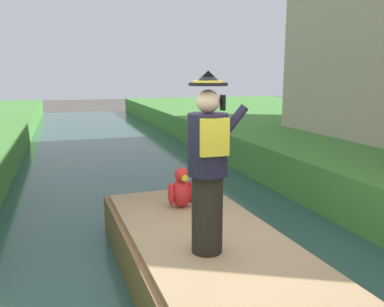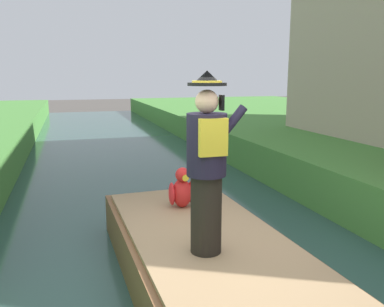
# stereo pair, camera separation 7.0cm
# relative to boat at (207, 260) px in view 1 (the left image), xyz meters

# --- Properties ---
(ground_plane) EXTENTS (80.00, 80.00, 0.00)m
(ground_plane) POSITION_rel_boat_xyz_m (0.00, -0.30, -0.40)
(ground_plane) COLOR #4C4742
(canal_water) EXTENTS (5.39, 48.00, 0.10)m
(canal_water) POSITION_rel_boat_xyz_m (0.00, -0.30, -0.35)
(canal_water) COLOR #2D4C47
(canal_water) RESTS_ON ground
(boat) EXTENTS (1.93, 4.25, 0.61)m
(boat) POSITION_rel_boat_xyz_m (0.00, 0.00, 0.00)
(boat) COLOR brown
(boat) RESTS_ON canal_water
(person_pirate) EXTENTS (0.61, 0.42, 1.85)m
(person_pirate) POSITION_rel_boat_xyz_m (-0.15, -0.41, 1.23)
(person_pirate) COLOR black
(person_pirate) RESTS_ON boat
(parrot_plush) EXTENTS (0.36, 0.34, 0.57)m
(parrot_plush) POSITION_rel_boat_xyz_m (-0.00, 1.04, 0.55)
(parrot_plush) COLOR red
(parrot_plush) RESTS_ON boat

